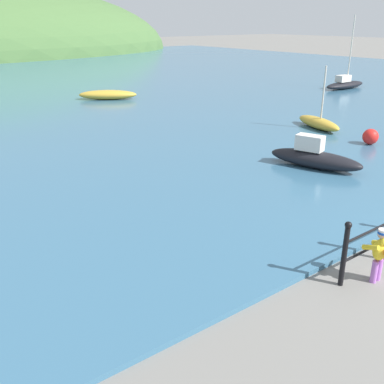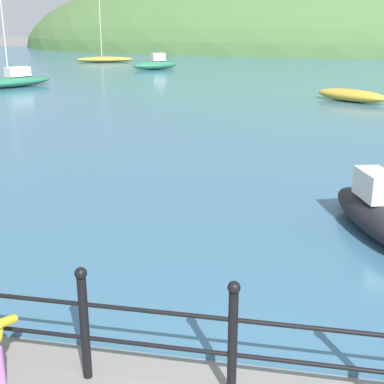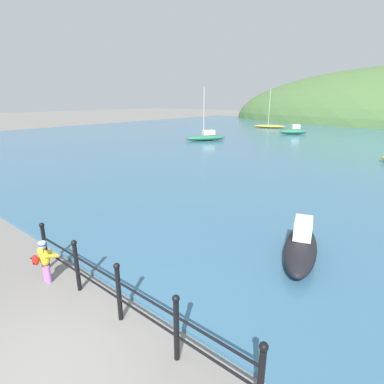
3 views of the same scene
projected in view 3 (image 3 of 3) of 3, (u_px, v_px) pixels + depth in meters
ground_plane at (48, 377)px, 4.53m from camera, size 200.00×200.00×0.00m
water at (384, 143)px, 28.12m from camera, size 80.00×60.00×0.10m
iron_railing at (119, 290)px, 5.54m from camera, size 5.91×0.12×1.21m
child_in_coat at (44, 258)px, 6.72m from camera, size 0.38×0.53×1.00m
boat_nearest_quay at (206, 137)px, 29.63m from camera, size 3.39×4.11×5.04m
boat_far_left at (270, 126)px, 42.67m from camera, size 4.71×2.84×5.35m
boat_red_dinghy at (301, 246)px, 7.69m from camera, size 1.60×2.96×0.97m
boat_green_fishing at (293, 131)px, 34.95m from camera, size 3.21×2.85×1.10m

